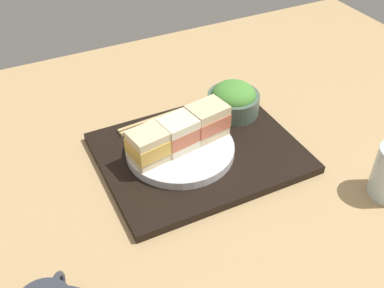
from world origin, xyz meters
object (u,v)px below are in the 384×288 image
(sandwich_plate, at_px, (180,149))
(sandwich_middle, at_px, (180,133))
(salad_bowl, at_px, (233,99))
(sandwich_near, at_px, (207,120))
(sandwich_far, at_px, (150,146))
(chopsticks_pair, at_px, (168,116))

(sandwich_plate, xyz_separation_m, sandwich_middle, (0.00, -0.00, 0.04))
(sandwich_middle, xyz_separation_m, salad_bowl, (-0.15, -0.07, -0.02))
(sandwich_near, bearing_deg, sandwich_plate, 9.42)
(sandwich_plate, height_order, sandwich_near, sandwich_near)
(sandwich_plate, bearing_deg, sandwich_far, 9.42)
(sandwich_middle, bearing_deg, chopsticks_pair, -102.45)
(sandwich_near, distance_m, sandwich_middle, 0.06)
(sandwich_plate, distance_m, chopsticks_pair, 0.11)
(sandwich_plate, distance_m, sandwich_near, 0.07)
(sandwich_middle, relative_size, sandwich_far, 0.99)
(sandwich_far, bearing_deg, chopsticks_pair, -125.49)
(sandwich_plate, relative_size, sandwich_middle, 2.58)
(sandwich_plate, relative_size, chopsticks_pair, 0.93)
(salad_bowl, bearing_deg, sandwich_near, 32.92)
(sandwich_middle, distance_m, chopsticks_pair, 0.12)
(sandwich_near, relative_size, salad_bowl, 0.73)
(sandwich_near, height_order, salad_bowl, sandwich_near)
(salad_bowl, bearing_deg, sandwich_middle, 24.46)
(salad_bowl, bearing_deg, sandwich_far, 20.43)
(sandwich_near, distance_m, chopsticks_pair, 0.11)
(sandwich_near, height_order, sandwich_middle, sandwich_near)
(sandwich_far, height_order, salad_bowl, sandwich_far)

